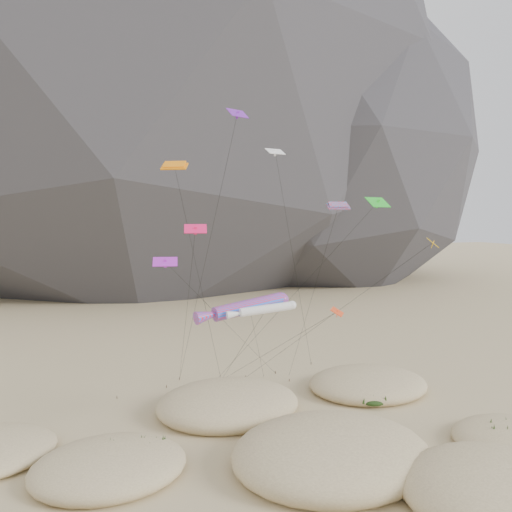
{
  "coord_description": "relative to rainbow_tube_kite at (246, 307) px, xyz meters",
  "views": [
    {
      "loc": [
        -13.75,
        -29.88,
        18.75
      ],
      "look_at": [
        0.68,
        12.0,
        15.13
      ],
      "focal_mm": 35.0,
      "sensor_mm": 36.0,
      "label": 1
    }
  ],
  "objects": [
    {
      "name": "orange_parafoil",
      "position": [
        -4.53,
        7.66,
        12.11
      ],
      "size": [
        7.46,
        7.42,
        23.88
      ],
      "color": "orange",
      "rests_on": "ground"
    },
    {
      "name": "dune_grass",
      "position": [
        -0.27,
        -6.0,
        -10.19
      ],
      "size": [
        43.75,
        28.01,
        1.49
      ],
      "color": "black",
      "rests_on": "ground"
    },
    {
      "name": "dunes",
      "position": [
        -0.02,
        -6.38,
        -10.25
      ],
      "size": [
        52.21,
        36.38,
        4.22
      ],
      "color": "#CCB789",
      "rests_on": "ground"
    },
    {
      "name": "delta_kites",
      "position": [
        5.66,
        1.66,
        6.97
      ],
      "size": [
        24.55,
        22.04,
        27.32
      ],
      "color": "yellow",
      "rests_on": "ground"
    },
    {
      "name": "rock_headland",
      "position": [
        7.36,
        109.03,
        61.67
      ],
      "size": [
        226.37,
        148.64,
        177.5
      ],
      "color": "black",
      "rests_on": "ground"
    },
    {
      "name": "multi_parafoil",
      "position": [
        9.71,
        2.22,
        8.33
      ],
      "size": [
        2.24,
        11.76,
        20.04
      ],
      "color": "red",
      "rests_on": "ground"
    },
    {
      "name": "ground",
      "position": [
        0.99,
        -9.69,
        -11.02
      ],
      "size": [
        500.0,
        500.0,
        0.0
      ],
      "primitive_type": "plane",
      "color": "#CCB789",
      "rests_on": "ground"
    },
    {
      "name": "kite_stakes",
      "position": [
        2.16,
        13.7,
        -10.87
      ],
      "size": [
        24.0,
        5.19,
        0.3
      ],
      "color": "#3F2D1E",
      "rests_on": "ground"
    },
    {
      "name": "white_tube_kite",
      "position": [
        1.06,
        -1.37,
        -0.03
      ],
      "size": [
        6.08,
        13.66,
        11.6
      ],
      "color": "silver",
      "rests_on": "ground"
    },
    {
      "name": "rainbow_tube_kite",
      "position": [
        0.0,
        0.0,
        0.0
      ],
      "size": [
        11.32,
        15.36,
        12.02
      ],
      "color": "red",
      "rests_on": "ground"
    }
  ]
}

